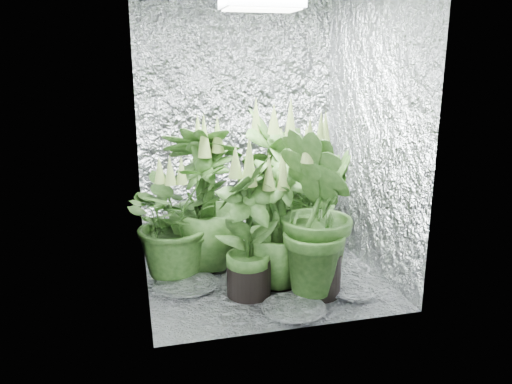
{
  "coord_description": "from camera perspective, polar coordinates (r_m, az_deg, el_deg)",
  "views": [
    {
      "loc": [
        -0.85,
        -3.21,
        1.49
      ],
      "look_at": [
        -0.04,
        0.0,
        0.6
      ],
      "focal_mm": 35.0,
      "sensor_mm": 36.0,
      "label": 1
    }
  ],
  "objects": [
    {
      "name": "ground",
      "position": [
        3.64,
        0.55,
        -9.15
      ],
      "size": [
        1.6,
        1.6,
        0.0
      ],
      "primitive_type": "plane",
      "color": "silver",
      "rests_on": "ground"
    },
    {
      "name": "walls",
      "position": [
        3.36,
        0.59,
        6.64
      ],
      "size": [
        1.62,
        1.62,
        2.0
      ],
      "color": "silver",
      "rests_on": "ground"
    },
    {
      "name": "grow_lamp",
      "position": [
        3.34,
        0.63,
        20.81
      ],
      "size": [
        0.5,
        0.3,
        0.22
      ],
      "color": "gray",
      "rests_on": "ceiling"
    },
    {
      "name": "plant_a",
      "position": [
        3.48,
        -9.2,
        -3.11
      ],
      "size": [
        0.92,
        0.92,
        0.89
      ],
      "rotation": [
        0.0,
        0.0,
        0.33
      ],
      "color": "black",
      "rests_on": "ground"
    },
    {
      "name": "plant_b",
      "position": [
        3.61,
        1.91,
        0.2
      ],
      "size": [
        0.83,
        0.83,
        1.21
      ],
      "rotation": [
        0.0,
        0.0,
        0.86
      ],
      "color": "black",
      "rests_on": "ground"
    },
    {
      "name": "plant_c",
      "position": [
        4.15,
        4.34,
        -0.24
      ],
      "size": [
        0.59,
        0.59,
        0.89
      ],
      "rotation": [
        0.0,
        0.0,
        2.01
      ],
      "color": "black",
      "rests_on": "ground"
    },
    {
      "name": "plant_d",
      "position": [
        3.57,
        -5.84,
        -0.83
      ],
      "size": [
        0.7,
        0.7,
        1.12
      ],
      "rotation": [
        0.0,
        0.0,
        2.89
      ],
      "color": "black",
      "rests_on": "ground"
    },
    {
      "name": "plant_e",
      "position": [
        3.81,
        4.46,
        -0.42
      ],
      "size": [
        0.97,
        0.97,
        1.01
      ],
      "rotation": [
        0.0,
        0.0,
        2.95
      ],
      "color": "black",
      "rests_on": "ground"
    },
    {
      "name": "plant_f",
      "position": [
        3.15,
        -0.84,
        -4.16
      ],
      "size": [
        0.68,
        0.68,
        1.01
      ],
      "rotation": [
        0.0,
        0.0,
        3.96
      ],
      "color": "black",
      "rests_on": "ground"
    },
    {
      "name": "plant_g",
      "position": [
        3.16,
        7.18,
        -2.63
      ],
      "size": [
        0.64,
        0.64,
        1.17
      ],
      "rotation": [
        0.0,
        0.0,
        4.62
      ],
      "color": "black",
      "rests_on": "ground"
    },
    {
      "name": "plant_h",
      "position": [
        3.31,
        2.58,
        -3.87
      ],
      "size": [
        0.52,
        0.52,
        0.92
      ],
      "rotation": [
        0.0,
        0.0,
        6.16
      ],
      "color": "black",
      "rests_on": "ground"
    },
    {
      "name": "circulation_fan",
      "position": [
        4.29,
        5.95,
        -3.02
      ],
      "size": [
        0.18,
        0.34,
        0.4
      ],
      "rotation": [
        0.0,
        0.0,
        0.19
      ],
      "color": "black",
      "rests_on": "ground"
    },
    {
      "name": "plant_label",
      "position": [
        3.23,
        8.37,
        -6.71
      ],
      "size": [
        0.05,
        0.04,
        0.08
      ],
      "primitive_type": "cube",
      "rotation": [
        -0.21,
        0.0,
        0.35
      ],
      "color": "white",
      "rests_on": "plant_g"
    }
  ]
}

